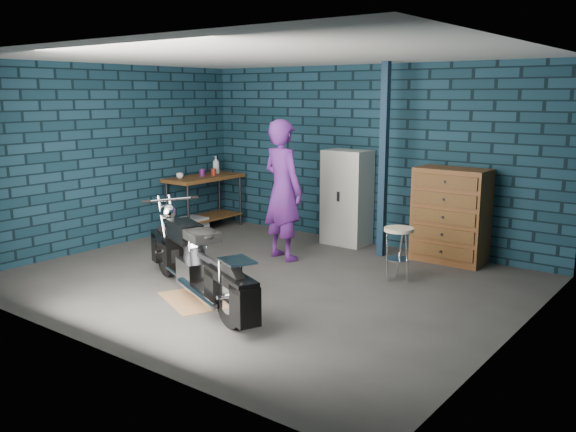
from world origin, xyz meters
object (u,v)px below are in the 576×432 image
(tool_chest, at_px, (450,215))
(shop_stool, at_px, (398,254))
(motorcycle, at_px, (197,255))
(storage_bin, at_px, (195,224))
(locker, at_px, (347,198))
(workbench, at_px, (205,203))
(person, at_px, (283,190))

(tool_chest, relative_size, shop_stool, 1.94)
(motorcycle, xyz_separation_m, shop_stool, (1.43, 2.03, -0.19))
(storage_bin, relative_size, locker, 0.28)
(storage_bin, height_order, shop_stool, shop_stool)
(workbench, bearing_deg, tool_chest, 7.82)
(motorcycle, xyz_separation_m, storage_bin, (-2.52, 2.39, -0.39))
(motorcycle, distance_m, shop_stool, 2.49)
(tool_chest, bearing_deg, motorcycle, -116.21)
(person, distance_m, storage_bin, 2.39)
(motorcycle, height_order, person, person)
(workbench, bearing_deg, shop_stool, -9.11)
(storage_bin, relative_size, tool_chest, 0.31)
(workbench, xyz_separation_m, storage_bin, (0.02, -0.27, -0.33))
(motorcycle, bearing_deg, storage_bin, 159.97)
(motorcycle, distance_m, person, 2.05)
(locker, bearing_deg, motorcycle, -88.76)
(motorcycle, xyz_separation_m, tool_chest, (1.59, 3.23, 0.13))
(storage_bin, distance_m, shop_stool, 3.97)
(tool_chest, bearing_deg, storage_bin, -168.50)
(workbench, relative_size, locker, 0.97)
(locker, bearing_deg, workbench, -167.07)
(motorcycle, xyz_separation_m, locker, (-0.07, 3.23, 0.20))
(locker, relative_size, shop_stool, 2.17)
(workbench, relative_size, shop_stool, 2.11)
(tool_chest, bearing_deg, shop_stool, -97.47)
(motorcycle, height_order, tool_chest, tool_chest)
(locker, distance_m, shop_stool, 1.96)
(workbench, xyz_separation_m, tool_chest, (4.13, 0.57, 0.19))
(person, bearing_deg, workbench, -3.05)
(workbench, height_order, person, person)
(workbench, xyz_separation_m, locker, (2.47, 0.57, 0.27))
(workbench, distance_m, locker, 2.55)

